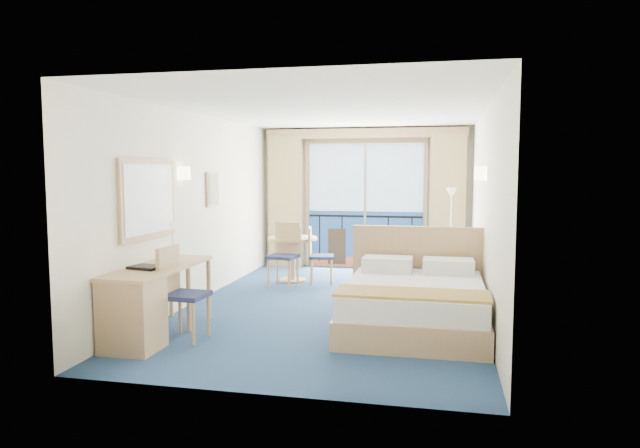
% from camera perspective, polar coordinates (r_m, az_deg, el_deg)
% --- Properties ---
extents(floor, '(6.50, 6.50, 0.00)m').
position_cam_1_polar(floor, '(8.06, 1.41, -8.15)').
color(floor, navy).
rests_on(floor, ground).
extents(room_walls, '(4.04, 6.54, 2.72)m').
position_cam_1_polar(room_walls, '(7.84, 1.44, 4.59)').
color(room_walls, white).
rests_on(room_walls, ground).
extents(balcony_door, '(2.36, 0.03, 2.52)m').
position_cam_1_polar(balcony_door, '(11.04, 4.50, 1.51)').
color(balcony_door, navy).
rests_on(balcony_door, room_walls).
extents(curtain_left, '(0.65, 0.22, 2.55)m').
position_cam_1_polar(curtain_left, '(11.20, -3.45, 2.25)').
color(curtain_left, tan).
rests_on(curtain_left, room_walls).
extents(curtain_right, '(0.65, 0.22, 2.55)m').
position_cam_1_polar(curtain_right, '(10.79, 12.63, 2.01)').
color(curtain_right, tan).
rests_on(curtain_right, room_walls).
extents(pelmet, '(3.80, 0.25, 0.18)m').
position_cam_1_polar(pelmet, '(10.92, 4.51, 9.01)').
color(pelmet, tan).
rests_on(pelmet, room_walls).
extents(mirror, '(0.05, 1.25, 0.95)m').
position_cam_1_polar(mirror, '(7.09, -16.79, 2.43)').
color(mirror, tan).
rests_on(mirror, room_walls).
extents(wall_print, '(0.04, 0.42, 0.52)m').
position_cam_1_polar(wall_print, '(8.85, -10.68, 3.44)').
color(wall_print, tan).
rests_on(wall_print, room_walls).
extents(sconce_left, '(0.18, 0.18, 0.18)m').
position_cam_1_polar(sconce_left, '(7.87, -13.47, 4.97)').
color(sconce_left, '#FFEAB2').
rests_on(sconce_left, room_walls).
extents(sconce_right, '(0.18, 0.18, 0.18)m').
position_cam_1_polar(sconce_right, '(7.57, 15.87, 4.90)').
color(sconce_right, '#FFEAB2').
rests_on(sconce_right, room_walls).
extents(bed, '(1.80, 2.14, 1.13)m').
position_cam_1_polar(bed, '(6.97, 9.45, -7.70)').
color(bed, tan).
rests_on(bed, ground).
extents(nightstand, '(0.46, 0.44, 0.61)m').
position_cam_1_polar(nightstand, '(8.16, 14.03, -5.96)').
color(nightstand, tan).
rests_on(nightstand, ground).
extents(phone, '(0.20, 0.17, 0.08)m').
position_cam_1_polar(phone, '(8.13, 13.91, -3.54)').
color(phone, white).
rests_on(phone, nightstand).
extents(armchair, '(0.95, 0.95, 0.62)m').
position_cam_1_polar(armchair, '(9.14, 11.65, -4.66)').
color(armchair, '#41464F').
rests_on(armchair, ground).
extents(floor_lamp, '(0.22, 0.22, 1.58)m').
position_cam_1_polar(floor_lamp, '(10.46, 12.99, 1.45)').
color(floor_lamp, silver).
rests_on(floor_lamp, ground).
extents(desk, '(0.59, 1.71, 0.80)m').
position_cam_1_polar(desk, '(6.44, -17.71, -7.83)').
color(desk, tan).
rests_on(desk, ground).
extents(desk_chair, '(0.48, 0.47, 1.04)m').
position_cam_1_polar(desk_chair, '(6.60, -13.98, -6.15)').
color(desk_chair, '#20264A').
rests_on(desk_chair, ground).
extents(folder, '(0.39, 0.32, 0.03)m').
position_cam_1_polar(folder, '(6.62, -16.99, -4.15)').
color(folder, black).
rests_on(folder, desk).
extents(desk_lamp, '(0.11, 0.11, 0.42)m').
position_cam_1_polar(desk_lamp, '(7.26, -14.56, -0.89)').
color(desk_lamp, silver).
rests_on(desk_lamp, desk).
extents(round_table, '(0.84, 0.84, 0.75)m').
position_cam_1_polar(round_table, '(9.71, -2.75, -2.40)').
color(round_table, tan).
rests_on(round_table, ground).
extents(table_chair_a, '(0.48, 0.47, 0.95)m').
position_cam_1_polar(table_chair_a, '(9.50, -0.36, -2.81)').
color(table_chair_a, '#20264A').
rests_on(table_chair_a, ground).
extents(table_chair_b, '(0.50, 0.51, 1.04)m').
position_cam_1_polar(table_chair_b, '(9.31, -3.51, -2.66)').
color(table_chair_b, '#20264A').
rests_on(table_chair_b, ground).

